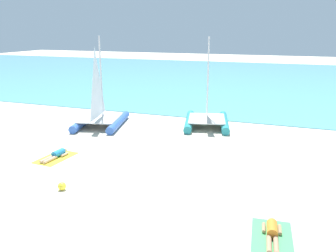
{
  "coord_description": "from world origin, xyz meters",
  "views": [
    {
      "loc": [
        5.42,
        -9.63,
        5.56
      ],
      "look_at": [
        0.0,
        5.21,
        1.2
      ],
      "focal_mm": 37.88,
      "sensor_mm": 36.0,
      "label": 1
    }
  ],
  "objects_px": {
    "towel_right": "(272,238)",
    "beach_ball": "(62,186)",
    "sailboat_teal": "(207,114)",
    "sunbather_left": "(56,155)",
    "sunbather_right": "(272,232)",
    "sailboat_blue": "(100,113)",
    "towel_left": "(56,158)"
  },
  "relations": [
    {
      "from": "sailboat_teal",
      "to": "towel_left",
      "type": "xyz_separation_m",
      "value": [
        -5.02,
        -7.48,
        -0.76
      ]
    },
    {
      "from": "sailboat_blue",
      "to": "sunbather_left",
      "type": "distance_m",
      "value": 5.47
    },
    {
      "from": "sailboat_blue",
      "to": "beach_ball",
      "type": "xyz_separation_m",
      "value": [
        3.15,
        -8.06,
        -0.62
      ]
    },
    {
      "from": "sunbather_right",
      "to": "beach_ball",
      "type": "xyz_separation_m",
      "value": [
        -7.26,
        0.47,
        0.01
      ]
    },
    {
      "from": "sailboat_teal",
      "to": "sailboat_blue",
      "type": "bearing_deg",
      "value": -174.59
    },
    {
      "from": "towel_right",
      "to": "towel_left",
      "type": "bearing_deg",
      "value": 161.62
    },
    {
      "from": "sailboat_blue",
      "to": "towel_right",
      "type": "relative_size",
      "value": 2.72
    },
    {
      "from": "sunbather_left",
      "to": "towel_right",
      "type": "xyz_separation_m",
      "value": [
        9.53,
        -3.23,
        -0.13
      ]
    },
    {
      "from": "sailboat_blue",
      "to": "towel_left",
      "type": "bearing_deg",
      "value": -94.5
    },
    {
      "from": "sailboat_teal",
      "to": "beach_ball",
      "type": "xyz_separation_m",
      "value": [
        -2.75,
        -10.11,
        -0.62
      ]
    },
    {
      "from": "towel_left",
      "to": "sunbather_left",
      "type": "distance_m",
      "value": 0.14
    },
    {
      "from": "sailboat_blue",
      "to": "beach_ball",
      "type": "height_order",
      "value": "sailboat_blue"
    },
    {
      "from": "sunbather_left",
      "to": "sunbather_right",
      "type": "distance_m",
      "value": 10.04
    },
    {
      "from": "sunbather_left",
      "to": "sunbather_right",
      "type": "bearing_deg",
      "value": -14.87
    },
    {
      "from": "beach_ball",
      "to": "sailboat_blue",
      "type": "bearing_deg",
      "value": 111.36
    },
    {
      "from": "sailboat_teal",
      "to": "towel_left",
      "type": "height_order",
      "value": "sailboat_teal"
    },
    {
      "from": "towel_right",
      "to": "beach_ball",
      "type": "distance_m",
      "value": 7.29
    },
    {
      "from": "towel_right",
      "to": "sunbather_right",
      "type": "height_order",
      "value": "sunbather_right"
    },
    {
      "from": "beach_ball",
      "to": "towel_right",
      "type": "bearing_deg",
      "value": -4.26
    },
    {
      "from": "towel_right",
      "to": "sunbather_left",
      "type": "bearing_deg",
      "value": 161.25
    },
    {
      "from": "sailboat_teal",
      "to": "sunbather_left",
      "type": "distance_m",
      "value": 8.97
    },
    {
      "from": "beach_ball",
      "to": "sunbather_left",
      "type": "bearing_deg",
      "value": 130.05
    },
    {
      "from": "towel_right",
      "to": "sailboat_blue",
      "type": "bearing_deg",
      "value": 140.46
    },
    {
      "from": "sailboat_teal",
      "to": "beach_ball",
      "type": "relative_size",
      "value": 17.58
    },
    {
      "from": "sailboat_blue",
      "to": "sailboat_teal",
      "type": "height_order",
      "value": "sailboat_blue"
    },
    {
      "from": "sailboat_blue",
      "to": "towel_left",
      "type": "relative_size",
      "value": 2.72
    },
    {
      "from": "sailboat_teal",
      "to": "towel_right",
      "type": "height_order",
      "value": "sailboat_teal"
    },
    {
      "from": "towel_left",
      "to": "sunbather_left",
      "type": "xyz_separation_m",
      "value": [
        0.0,
        0.07,
        0.13
      ]
    },
    {
      "from": "sailboat_blue",
      "to": "sunbather_right",
      "type": "height_order",
      "value": "sailboat_blue"
    },
    {
      "from": "sailboat_teal",
      "to": "sunbather_right",
      "type": "height_order",
      "value": "sailboat_teal"
    },
    {
      "from": "towel_left",
      "to": "beach_ball",
      "type": "distance_m",
      "value": 3.47
    },
    {
      "from": "towel_right",
      "to": "beach_ball",
      "type": "bearing_deg",
      "value": 175.74
    }
  ]
}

